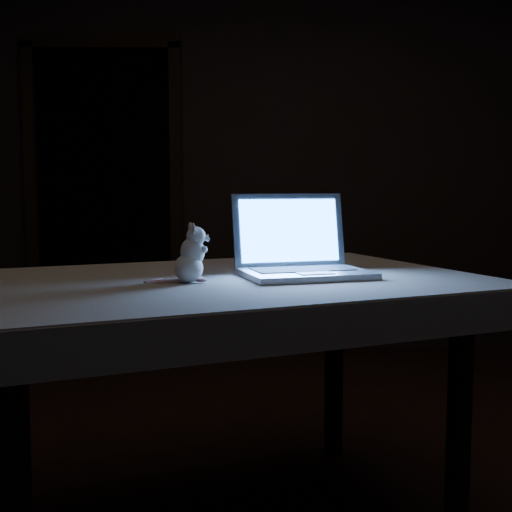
{
  "coord_description": "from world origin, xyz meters",
  "views": [
    {
      "loc": [
        -0.18,
        -2.21,
        1.13
      ],
      "look_at": [
        -0.13,
        -0.02,
        0.91
      ],
      "focal_mm": 48.0,
      "sensor_mm": 36.0,
      "label": 1
    }
  ],
  "objects": [
    {
      "name": "table",
      "position": [
        -0.25,
        -0.03,
        0.41
      ],
      "size": [
        1.81,
        1.51,
        0.83
      ],
      "primitive_type": null,
      "rotation": [
        0.0,
        0.0,
        0.39
      ],
      "color": "black",
      "rests_on": "floor"
    },
    {
      "name": "doorway",
      "position": [
        -1.1,
        2.5,
        1.06
      ],
      "size": [
        1.06,
        0.36,
        2.13
      ],
      "primitive_type": null,
      "color": "black",
      "rests_on": "back_wall"
    },
    {
      "name": "tablecloth",
      "position": [
        -0.27,
        -0.08,
        0.78
      ],
      "size": [
        1.82,
        1.36,
        0.12
      ],
      "primitive_type": null,
      "rotation": [
        0.0,
        0.0,
        0.15
      ],
      "color": "#B8AA97",
      "rests_on": "table"
    },
    {
      "name": "plush_mouse",
      "position": [
        -0.34,
        -0.12,
        0.93
      ],
      "size": [
        0.14,
        0.14,
        0.18
      ],
      "primitive_type": null,
      "rotation": [
        0.0,
        0.0,
        0.08
      ],
      "color": "white",
      "rests_on": "tablecloth"
    },
    {
      "name": "back_wall",
      "position": [
        0.0,
        2.5,
        1.3
      ],
      "size": [
        4.5,
        0.04,
        2.6
      ],
      "primitive_type": "cube",
      "color": "black",
      "rests_on": "ground"
    },
    {
      "name": "laptop",
      "position": [
        0.04,
        -0.01,
        0.97
      ],
      "size": [
        0.48,
        0.45,
        0.27
      ],
      "primitive_type": null,
      "rotation": [
        0.0,
        0.0,
        0.27
      ],
      "color": "#A9A8AD",
      "rests_on": "tablecloth"
    }
  ]
}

